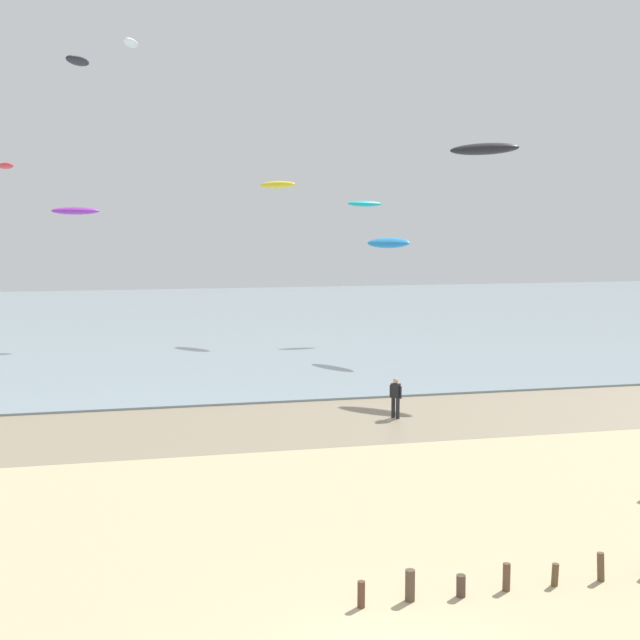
# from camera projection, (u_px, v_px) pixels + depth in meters

# --- Properties ---
(wet_sand_strip) EXTENTS (120.00, 8.06, 0.01)m
(wet_sand_strip) POSITION_uv_depth(u_px,v_px,m) (246.00, 426.00, 33.75)
(wet_sand_strip) COLOR gray
(wet_sand_strip) RESTS_ON ground
(sea) EXTENTS (160.00, 70.00, 0.10)m
(sea) POSITION_uv_depth(u_px,v_px,m) (181.00, 320.00, 71.52)
(sea) COLOR #7F939E
(sea) RESTS_ON ground
(person_by_waterline) EXTENTS (0.40, 0.46, 1.71)m
(person_by_waterline) POSITION_uv_depth(u_px,v_px,m) (396.00, 397.00, 34.97)
(person_by_waterline) COLOR #232328
(person_by_waterline) RESTS_ON ground
(kite_aloft_1) EXTENTS (3.13, 1.14, 0.61)m
(kite_aloft_1) POSITION_uv_depth(u_px,v_px,m) (75.00, 211.00, 55.77)
(kite_aloft_1) COLOR purple
(kite_aloft_3) EXTENTS (2.63, 3.60, 0.84)m
(kite_aloft_3) POSITION_uv_depth(u_px,v_px,m) (388.00, 243.00, 50.05)
(kite_aloft_3) COLOR #2384D1
(kite_aloft_4) EXTENTS (3.40, 3.41, 0.76)m
(kite_aloft_4) POSITION_uv_depth(u_px,v_px,m) (484.00, 149.00, 41.60)
(kite_aloft_4) COLOR black
(kite_aloft_5) EXTENTS (2.54, 0.99, 0.53)m
(kite_aloft_5) POSITION_uv_depth(u_px,v_px,m) (365.00, 204.00, 58.51)
(kite_aloft_5) COLOR #19B2B7
(kite_aloft_6) EXTENTS (2.76, 3.11, 0.52)m
(kite_aloft_6) POSITION_uv_depth(u_px,v_px,m) (277.00, 185.00, 58.82)
(kite_aloft_6) COLOR yellow
(kite_aloft_7) EXTENTS (1.41, 2.20, 0.43)m
(kite_aloft_7) POSITION_uv_depth(u_px,v_px,m) (6.00, 166.00, 47.81)
(kite_aloft_7) COLOR red
(kite_aloft_8) EXTENTS (1.29, 2.55, 0.42)m
(kite_aloft_8) POSITION_uv_depth(u_px,v_px,m) (131.00, 43.00, 52.24)
(kite_aloft_8) COLOR white
(kite_aloft_10) EXTENTS (1.73, 2.43, 0.59)m
(kite_aloft_10) POSITION_uv_depth(u_px,v_px,m) (78.00, 61.00, 46.45)
(kite_aloft_10) COLOR black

